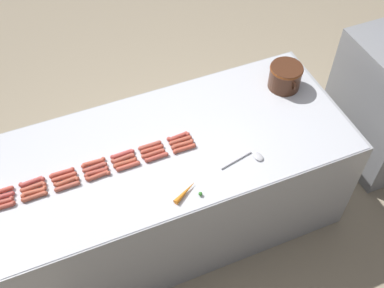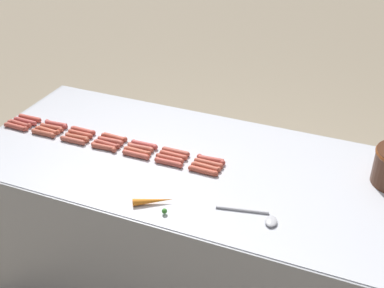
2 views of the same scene
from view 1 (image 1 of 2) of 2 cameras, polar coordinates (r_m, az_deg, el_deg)
ground_plane at (r=3.55m, az=-1.96°, el=-8.91°), size 20.00×20.00×0.00m
griddle_counter at (r=3.19m, az=-2.17°, el=-4.97°), size 0.98×2.22×0.86m
hot_dog_0 at (r=2.83m, az=-22.11°, el=-5.32°), size 0.03×0.15×0.03m
hot_dog_1 at (r=2.81m, az=-18.76°, el=-4.34°), size 0.03×0.15×0.03m
hot_dog_2 at (r=2.80m, az=-15.43°, el=-3.37°), size 0.03×0.15×0.03m
hot_dog_3 at (r=2.80m, az=-11.83°, el=-2.22°), size 0.03×0.15×0.03m
hot_dog_4 at (r=2.81m, az=-8.39°, el=-1.21°), size 0.03×0.15×0.03m
hot_dog_5 at (r=2.83m, az=-5.11°, el=-0.18°), size 0.03×0.15×0.03m
hot_dog_6 at (r=2.87m, az=-1.66°, el=0.90°), size 0.04×0.15×0.03m
hot_dog_7 at (r=2.81m, az=-22.03°, el=-5.90°), size 0.03×0.15×0.03m
hot_dog_8 at (r=2.79m, az=-18.62°, el=-4.94°), size 0.03×0.15×0.03m
hot_dog_9 at (r=2.78m, az=-15.17°, el=-3.83°), size 0.03×0.15×0.03m
hot_dog_10 at (r=2.78m, az=-11.65°, el=-2.76°), size 0.03×0.15×0.03m
hot_dog_11 at (r=2.79m, az=-8.32°, el=-1.71°), size 0.03×0.15×0.03m
hot_dog_12 at (r=2.81m, az=-4.85°, el=-0.63°), size 0.03×0.15×0.03m
hot_dog_13 at (r=2.85m, az=-1.39°, el=0.42°), size 0.03×0.15×0.03m
hot_dog_14 at (r=2.79m, az=-22.11°, el=-6.55°), size 0.04×0.15×0.03m
hot_dog_15 at (r=2.76m, az=-18.55°, el=-5.50°), size 0.04×0.15×0.03m
hot_dog_16 at (r=2.75m, az=-14.91°, el=-4.40°), size 0.03×0.15×0.03m
hot_dog_17 at (r=2.76m, az=-11.45°, el=-3.32°), size 0.03×0.15×0.03m
hot_dog_18 at (r=2.77m, az=-8.07°, el=-2.26°), size 0.03×0.15×0.03m
hot_dog_19 at (r=2.79m, az=-4.70°, el=-1.17°), size 0.03×0.15×0.03m
hot_dog_20 at (r=2.83m, az=-1.16°, el=-0.04°), size 0.03×0.15×0.03m
hot_dog_21 at (r=2.77m, az=-21.96°, el=-7.06°), size 0.03×0.15×0.03m
hot_dog_22 at (r=2.75m, az=-18.48°, el=-6.05°), size 0.03×0.15×0.03m
hot_dog_23 at (r=2.73m, az=-14.82°, el=-4.98°), size 0.03×0.15×0.03m
hot_dog_24 at (r=2.74m, az=-11.29°, el=-3.79°), size 0.03×0.15×0.03m
hot_dog_25 at (r=2.75m, az=-7.72°, el=-2.68°), size 0.03×0.15×0.03m
hot_dog_26 at (r=2.77m, az=-4.30°, el=-1.61°), size 0.03×0.15×0.03m
hot_dog_27 at (r=2.81m, az=-0.91°, el=-0.55°), size 0.03×0.15×0.03m
bean_pot at (r=3.19m, az=11.20°, el=8.11°), size 0.27×0.22×0.17m
serving_spoon at (r=2.79m, az=7.13°, el=-1.68°), size 0.10×0.27×0.02m
carrot at (r=2.62m, az=-0.72°, el=-5.84°), size 0.11×0.17×0.03m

